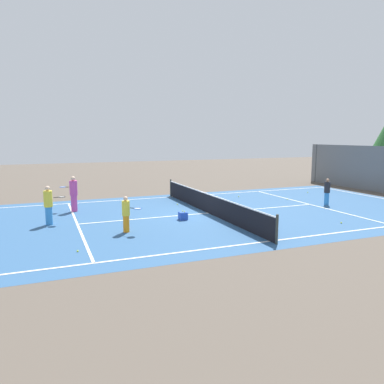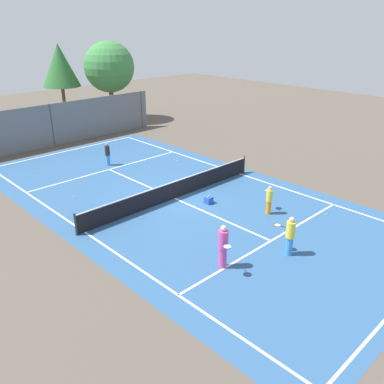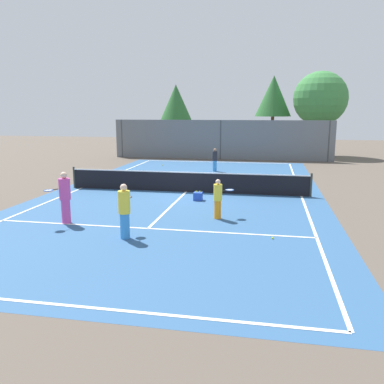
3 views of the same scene
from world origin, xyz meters
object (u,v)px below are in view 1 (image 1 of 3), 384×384
at_px(player_3, 73,193).
at_px(tennis_ball_6, 239,197).
at_px(tennis_ball_1, 177,204).
at_px(tennis_ball_4, 341,223).
at_px(player_0, 327,192).
at_px(player_2, 126,214).
at_px(player_1, 49,205).
at_px(tennis_ball_0, 308,192).
at_px(tennis_ball_5, 207,198).
at_px(ball_crate, 183,216).
at_px(tennis_ball_2, 287,199).
at_px(tennis_ball_3, 78,251).

relative_size(player_3, tennis_ball_6, 27.83).
distance_m(tennis_ball_1, tennis_ball_4, 8.80).
relative_size(tennis_ball_4, tennis_ball_6, 1.00).
bearing_deg(tennis_ball_1, player_0, 67.75).
bearing_deg(player_2, player_0, 98.22).
height_order(player_0, tennis_ball_6, player_0).
height_order(player_1, tennis_ball_6, player_1).
bearing_deg(tennis_ball_0, player_1, -78.95).
xyz_separation_m(player_3, tennis_ball_5, (-1.16, 8.10, -0.91)).
bearing_deg(ball_crate, player_0, 92.85).
relative_size(tennis_ball_1, tennis_ball_5, 1.00).
bearing_deg(player_2, tennis_ball_6, 125.10).
bearing_deg(player_1, tennis_ball_6, 106.82).
bearing_deg(tennis_ball_1, tennis_ball_2, 81.95).
bearing_deg(tennis_ball_5, ball_crate, -34.75).
distance_m(player_3, tennis_ball_3, 7.26).
bearing_deg(ball_crate, tennis_ball_0, 112.59).
xyz_separation_m(player_0, tennis_ball_3, (3.69, -13.93, -0.74)).
height_order(player_0, tennis_ball_0, player_0).
height_order(tennis_ball_1, tennis_ball_6, same).
xyz_separation_m(tennis_ball_1, tennis_ball_5, (-1.44, 2.50, 0.00)).
bearing_deg(tennis_ball_6, tennis_ball_0, 88.10).
height_order(ball_crate, tennis_ball_5, ball_crate).
bearing_deg(player_3, tennis_ball_2, 84.25).
relative_size(ball_crate, tennis_ball_4, 6.45).
height_order(tennis_ball_0, tennis_ball_2, same).
bearing_deg(tennis_ball_6, tennis_ball_3, -53.13).
bearing_deg(player_0, player_3, -104.58).
height_order(player_1, tennis_ball_5, player_1).
xyz_separation_m(player_2, tennis_ball_6, (-6.01, 8.55, -0.73)).
distance_m(tennis_ball_3, tennis_ball_4, 11.34).
distance_m(player_1, ball_crate, 6.00).
height_order(tennis_ball_3, tennis_ball_6, same).
relative_size(tennis_ball_1, tennis_ball_2, 1.00).
bearing_deg(tennis_ball_3, tennis_ball_1, 138.67).
bearing_deg(tennis_ball_2, tennis_ball_4, -14.60).
bearing_deg(player_3, player_1, -25.30).
bearing_deg(tennis_ball_3, player_3, 176.22).
relative_size(player_3, tennis_ball_0, 27.83).
distance_m(tennis_ball_0, tennis_ball_6, 5.36).
bearing_deg(tennis_ball_3, tennis_ball_0, 116.01).
bearing_deg(tennis_ball_0, tennis_ball_5, -94.14).
relative_size(tennis_ball_0, tennis_ball_1, 1.00).
bearing_deg(tennis_ball_3, tennis_ball_4, 89.26).
height_order(player_0, ball_crate, player_0).
height_order(ball_crate, tennis_ball_1, ball_crate).
bearing_deg(tennis_ball_4, player_3, -124.04).
relative_size(ball_crate, tennis_ball_3, 6.45).
xyz_separation_m(tennis_ball_4, tennis_ball_5, (-8.50, -2.76, 0.00)).
distance_m(player_1, tennis_ball_0, 17.12).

